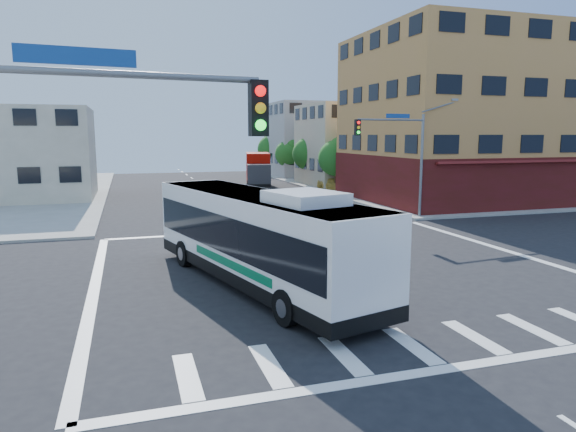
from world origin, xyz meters
name	(u,v)px	position (x,y,z in m)	size (l,w,h in m)	color
ground	(333,269)	(0.00, 0.00, 0.00)	(120.00, 120.00, 0.00)	black
sidewalk_ne	(484,179)	(35.00, 35.00, 0.07)	(50.00, 50.00, 0.15)	gray
corner_building_ne	(467,132)	(19.99, 18.48, 5.89)	(18.10, 15.44, 14.00)	#C08145
building_east_near	(358,145)	(16.98, 33.98, 4.51)	(12.06, 10.06, 9.00)	#C4B895
building_east_far	(315,140)	(16.98, 47.98, 5.01)	(12.06, 10.06, 10.00)	#9D9C98
building_west	(19,154)	(-17.02, 29.98, 4.01)	(12.06, 10.06, 8.00)	beige
signal_mast_ne	(401,145)	(9.08, 10.62, 4.98)	(7.91, 1.13, 8.07)	slate
signal_mast_sw	(65,176)	(-9.08, -10.64, 4.98)	(7.91, 1.01, 8.07)	slate
street_tree_a	(337,156)	(11.90, 27.92, 3.59)	(3.60, 3.60, 5.53)	#352213
street_tree_b	(310,152)	(11.90, 35.92, 3.75)	(3.80, 3.80, 5.79)	#352213
street_tree_c	(289,152)	(11.90, 43.92, 3.46)	(3.40, 3.40, 5.29)	#352213
street_tree_d	(272,147)	(11.90, 51.92, 3.88)	(4.00, 4.00, 6.03)	#352213
transit_bus	(257,236)	(-3.63, -1.26, 1.89)	(6.01, 13.32, 3.86)	black
box_truck	(258,171)	(5.46, 34.69, 1.79)	(4.05, 8.54, 3.70)	#2A2B2F
parked_car	(335,184)	(12.02, 28.81, 0.69)	(1.63, 4.06, 1.38)	gold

